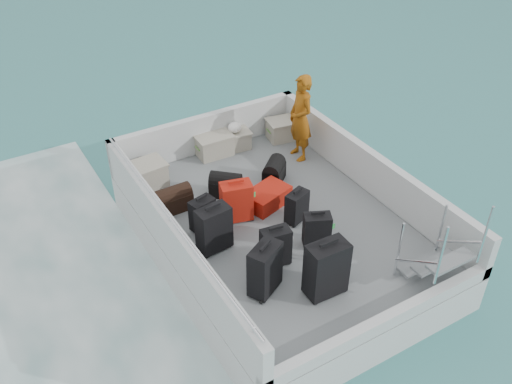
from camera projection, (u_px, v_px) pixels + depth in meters
ground at (278, 251)px, 9.08m from camera, size 160.00×160.00×0.00m
ferry_hull at (278, 237)px, 8.91m from camera, size 3.60×5.00×0.60m
deck at (279, 221)px, 8.73m from camera, size 3.30×4.70×0.02m
deck_fittings at (311, 205)px, 8.42m from camera, size 3.60×5.00×0.90m
suitcase_0 at (265, 270)px, 7.32m from camera, size 0.55×0.46×0.73m
suitcase_1 at (214, 229)px, 8.00m from camera, size 0.50×0.32×0.71m
suitcase_2 at (203, 215)px, 8.41m from camera, size 0.41×0.30×0.53m
suitcase_3 at (326, 270)px, 7.27m from camera, size 0.54×0.32×0.81m
suitcase_4 at (276, 247)px, 7.78m from camera, size 0.43×0.29×0.59m
suitcase_5 at (236, 202)px, 8.57m from camera, size 0.52×0.39×0.64m
suitcase_6 at (317, 231)px, 8.11m from camera, size 0.44×0.37×0.54m
suitcase_7 at (297, 207)px, 8.57m from camera, size 0.41×0.32×0.52m
suitcase_8 at (267, 197)px, 8.98m from camera, size 0.80×0.64×0.28m
duffel_0 at (173, 201)px, 8.86m from camera, size 0.59×0.31×0.32m
duffel_1 at (226, 187)px, 9.18m from camera, size 0.57×0.56×0.32m
duffel_2 at (274, 173)px, 9.49m from camera, size 0.53×0.52×0.32m
crate_0 at (145, 176)px, 9.36m from camera, size 0.67×0.49×0.39m
crate_1 at (214, 146)px, 10.16m from camera, size 0.62×0.43×0.37m
crate_2 at (235, 141)px, 10.35m from camera, size 0.55×0.41×0.31m
crate_3 at (284, 130)px, 10.64m from camera, size 0.64×0.49×0.35m
yellow_bag at (281, 129)px, 10.79m from camera, size 0.28×0.26×0.22m
white_bag at (235, 129)px, 10.21m from camera, size 0.24×0.24×0.18m
passenger at (301, 118)px, 9.76m from camera, size 0.42×0.61×1.55m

